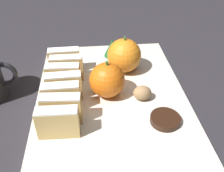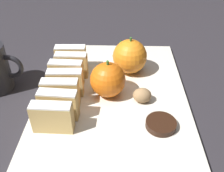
% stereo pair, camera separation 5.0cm
% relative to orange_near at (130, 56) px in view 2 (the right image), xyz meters
% --- Properties ---
extents(ground_plane, '(6.00, 6.00, 0.00)m').
position_rel_orange_near_xyz_m(ground_plane, '(-0.04, -0.10, -0.05)').
color(ground_plane, '#28262B').
extents(serving_platter, '(0.31, 0.45, 0.01)m').
position_rel_orange_near_xyz_m(serving_platter, '(-0.04, -0.10, -0.05)').
color(serving_platter, silver).
rests_on(serving_platter, ground_plane).
extents(stollen_slice_front, '(0.07, 0.02, 0.06)m').
position_rel_orange_near_xyz_m(stollen_slice_front, '(-0.14, -0.19, -0.01)').
color(stollen_slice_front, tan).
rests_on(stollen_slice_front, serving_platter).
extents(stollen_slice_second, '(0.07, 0.03, 0.06)m').
position_rel_orange_near_xyz_m(stollen_slice_second, '(-0.13, -0.16, -0.01)').
color(stollen_slice_second, tan).
rests_on(stollen_slice_second, serving_platter).
extents(stollen_slice_third, '(0.07, 0.02, 0.06)m').
position_rel_orange_near_xyz_m(stollen_slice_third, '(-0.14, -0.13, -0.01)').
color(stollen_slice_third, tan).
rests_on(stollen_slice_third, serving_platter).
extents(stollen_slice_fourth, '(0.07, 0.03, 0.06)m').
position_rel_orange_near_xyz_m(stollen_slice_fourth, '(-0.13, -0.09, -0.01)').
color(stollen_slice_fourth, tan).
rests_on(stollen_slice_fourth, serving_platter).
extents(stollen_slice_fifth, '(0.07, 0.03, 0.06)m').
position_rel_orange_near_xyz_m(stollen_slice_fifth, '(-0.14, -0.06, -0.01)').
color(stollen_slice_fifth, tan).
rests_on(stollen_slice_fifth, serving_platter).
extents(stollen_slice_sixth, '(0.07, 0.02, 0.06)m').
position_rel_orange_near_xyz_m(stollen_slice_sixth, '(-0.13, -0.02, -0.01)').
color(stollen_slice_sixth, tan).
rests_on(stollen_slice_sixth, serving_platter).
extents(stollen_slice_back, '(0.07, 0.02, 0.06)m').
position_rel_orange_near_xyz_m(stollen_slice_back, '(-0.14, 0.01, -0.01)').
color(stollen_slice_back, tan).
rests_on(stollen_slice_back, serving_platter).
extents(orange_near, '(0.08, 0.08, 0.09)m').
position_rel_orange_near_xyz_m(orange_near, '(0.00, 0.00, 0.00)').
color(orange_near, orange).
rests_on(orange_near, serving_platter).
extents(orange_far, '(0.07, 0.07, 0.08)m').
position_rel_orange_near_xyz_m(orange_far, '(-0.05, -0.09, -0.00)').
color(orange_far, orange).
rests_on(orange_far, serving_platter).
extents(walnut, '(0.04, 0.03, 0.03)m').
position_rel_orange_near_xyz_m(walnut, '(0.02, -0.11, -0.02)').
color(walnut, '#9E7A51').
rests_on(walnut, serving_platter).
extents(chocolate_cookie, '(0.06, 0.06, 0.01)m').
position_rel_orange_near_xyz_m(chocolate_cookie, '(0.05, -0.18, -0.03)').
color(chocolate_cookie, black).
rests_on(chocolate_cookie, serving_platter).
extents(evergreen_sprig, '(0.04, 0.04, 0.05)m').
position_rel_orange_near_xyz_m(evergreen_sprig, '(-0.02, 0.07, -0.02)').
color(evergreen_sprig, '#195623').
rests_on(evergreen_sprig, serving_platter).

